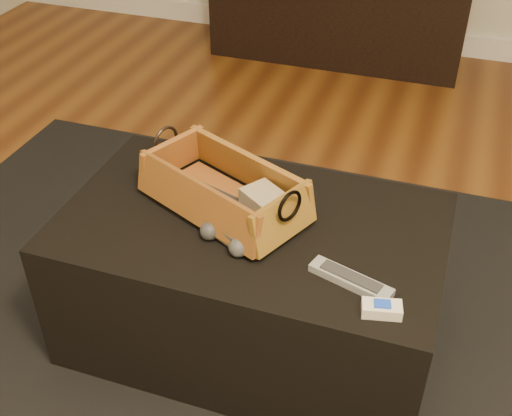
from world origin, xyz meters
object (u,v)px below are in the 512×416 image
(media_cabinet, at_px, (340,9))
(cream_gadget, at_px, (382,309))
(silver_remote, at_px, (351,280))
(game_controller, at_px, (227,237))
(wicker_basket, at_px, (224,191))
(ottoman, at_px, (252,280))
(tv_remote, at_px, (214,198))

(media_cabinet, relative_size, cream_gadget, 14.16)
(silver_remote, distance_m, cream_gadget, 0.11)
(game_controller, distance_m, silver_remote, 0.32)
(silver_remote, bearing_deg, game_controller, 173.29)
(wicker_basket, distance_m, cream_gadget, 0.53)
(media_cabinet, height_order, ottoman, media_cabinet)
(game_controller, height_order, silver_remote, game_controller)
(media_cabinet, xyz_separation_m, game_controller, (0.21, -2.24, 0.19))
(media_cabinet, distance_m, tv_remote, 2.11)
(ottoman, distance_m, cream_gadget, 0.49)
(tv_remote, height_order, wicker_basket, wicker_basket)
(silver_remote, bearing_deg, wicker_basket, 154.68)
(silver_remote, height_order, cream_gadget, cream_gadget)
(ottoman, bearing_deg, silver_remote, -26.79)
(tv_remote, bearing_deg, silver_remote, -4.67)
(wicker_basket, xyz_separation_m, game_controller, (0.06, -0.14, -0.03))
(wicker_basket, bearing_deg, cream_gadget, -28.65)
(media_cabinet, height_order, cream_gadget, media_cabinet)
(tv_remote, distance_m, game_controller, 0.16)
(tv_remote, bearing_deg, media_cabinet, 111.73)
(ottoman, relative_size, silver_remote, 4.82)
(ottoman, distance_m, tv_remote, 0.27)
(wicker_basket, distance_m, game_controller, 0.16)
(silver_remote, relative_size, cream_gadget, 2.20)
(game_controller, bearing_deg, cream_gadget, -15.41)
(tv_remote, xyz_separation_m, wicker_basket, (0.03, 0.01, 0.03))
(media_cabinet, height_order, tv_remote, media_cabinet)
(game_controller, relative_size, silver_remote, 0.74)
(ottoman, distance_m, game_controller, 0.26)
(wicker_basket, relative_size, silver_remote, 2.44)
(media_cabinet, distance_m, ottoman, 2.14)
(media_cabinet, xyz_separation_m, tv_remote, (0.12, -2.10, 0.20))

